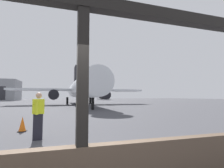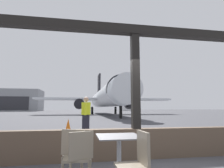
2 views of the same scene
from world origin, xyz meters
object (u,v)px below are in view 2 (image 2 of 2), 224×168
(ground_crew_worker, at_px, (86,116))
(traffic_cone, at_px, (68,126))
(airplane, at_px, (106,97))
(dining_table, at_px, (119,155))
(cafe_chair_window_right, at_px, (78,154))
(cafe_chair_window_left, at_px, (137,160))
(cafe_chair_aisle_left, at_px, (75,150))
(distant_hangar, at_px, (14,100))
(fuel_storage_tank, at_px, (128,106))

(ground_crew_worker, relative_size, traffic_cone, 2.59)
(airplane, relative_size, ground_crew_worker, 18.70)
(airplane, distance_m, traffic_cone, 25.31)
(dining_table, relative_size, airplane, 0.02)
(dining_table, distance_m, cafe_chair_window_right, 0.74)
(cafe_chair_window_left, height_order, cafe_chair_window_right, cafe_chair_window_left)
(cafe_chair_window_right, distance_m, cafe_chair_aisle_left, 0.31)
(traffic_cone, xyz_separation_m, distant_hangar, (-26.53, 72.89, 4.04))
(cafe_chair_window_left, distance_m, fuel_storage_tank, 84.03)
(ground_crew_worker, bearing_deg, cafe_chair_window_left, -85.06)
(cafe_chair_aisle_left, height_order, fuel_storage_tank, fuel_storage_tank)
(cafe_chair_window_right, bearing_deg, cafe_chair_aisle_left, 101.77)
(traffic_cone, bearing_deg, ground_crew_worker, -64.65)
(cafe_chair_window_right, height_order, distant_hangar, distant_hangar)
(airplane, xyz_separation_m, distant_hangar, (-31.95, 48.35, 1.10))
(ground_crew_worker, xyz_separation_m, fuel_storage_tank, (21.26, 75.48, 1.17))
(cafe_chair_window_left, relative_size, airplane, 0.03)
(cafe_chair_window_right, relative_size, ground_crew_worker, 0.51)
(airplane, distance_m, fuel_storage_tank, 51.89)
(airplane, xyz_separation_m, fuel_storage_tank, (16.70, 49.12, -1.19))
(airplane, relative_size, fuel_storage_tank, 4.65)
(dining_table, height_order, distant_hangar, distant_hangar)
(cafe_chair_window_right, distance_m, distant_hangar, 84.65)
(airplane, bearing_deg, cafe_chair_aisle_left, -98.85)
(airplane, xyz_separation_m, traffic_cone, (-5.43, -24.54, -2.94))
(cafe_chair_window_left, height_order, distant_hangar, distant_hangar)
(cafe_chair_window_left, relative_size, fuel_storage_tank, 0.13)
(ground_crew_worker, bearing_deg, cafe_chair_aisle_left, -93.74)
(dining_table, xyz_separation_m, cafe_chair_aisle_left, (-0.76, 0.08, 0.09))
(cafe_chair_window_left, xyz_separation_m, ground_crew_worker, (-0.51, 5.94, 0.35))
(fuel_storage_tank, bearing_deg, distant_hangar, -179.10)
(airplane, bearing_deg, distant_hangar, 123.46)
(cafe_chair_aisle_left, bearing_deg, cafe_chair_window_right, -78.23)
(dining_table, height_order, cafe_chair_window_left, cafe_chair_window_left)
(cafe_chair_window_left, distance_m, airplane, 32.67)
(cafe_chair_window_left, distance_m, traffic_cone, 7.88)
(cafe_chair_window_left, relative_size, ground_crew_worker, 0.53)
(dining_table, distance_m, fuel_storage_tank, 83.30)
(cafe_chair_window_left, relative_size, distant_hangar, 0.04)
(traffic_cone, height_order, distant_hangar, distant_hangar)
(cafe_chair_window_right, relative_size, cafe_chair_aisle_left, 1.00)
(distant_hangar, bearing_deg, dining_table, -70.80)
(cafe_chair_aisle_left, relative_size, airplane, 0.03)
(cafe_chair_window_left, height_order, ground_crew_worker, ground_crew_worker)
(cafe_chair_window_left, bearing_deg, cafe_chair_aisle_left, 134.68)
(cafe_chair_window_right, bearing_deg, traffic_cone, 94.71)
(airplane, relative_size, traffic_cone, 48.42)
(cafe_chair_window_left, distance_m, ground_crew_worker, 5.97)
(dining_table, relative_size, cafe_chair_window_left, 0.83)
(airplane, height_order, distant_hangar, airplane)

